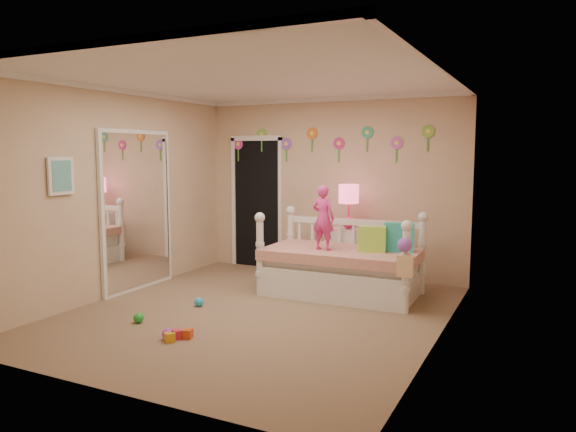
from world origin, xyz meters
The scene contains 18 objects.
floor centered at (0.00, 0.00, 0.00)m, with size 4.00×4.50×0.01m, color #7F684C.
ceiling centered at (0.00, 0.00, 2.60)m, with size 4.00×4.50×0.01m, color white.
back_wall centered at (0.00, 2.25, 1.30)m, with size 4.00×0.01×2.60m, color tan.
left_wall centered at (-2.00, 0.00, 1.30)m, with size 0.01×4.50×2.60m, color tan.
right_wall centered at (2.00, 0.00, 1.30)m, with size 0.01×4.50×2.60m, color tan.
crown_molding centered at (0.00, 0.00, 2.57)m, with size 4.00×4.50×0.06m, color white, non-canonical shape.
daybed centered at (0.57, 1.18, 0.53)m, with size 1.96×1.05×1.06m, color white, non-canonical shape.
pillow_turquoise centered at (1.27, 1.32, 0.77)m, with size 0.36×0.13×0.36m, color #26A3BE.
pillow_lime centered at (0.98, 1.16, 0.75)m, with size 0.34×0.12×0.32m, color #A1E144.
child centered at (0.38, 1.03, 1.00)m, with size 0.30×0.19×0.81m, color #EE3699.
nightstand centered at (0.40, 1.90, 0.38)m, with size 0.45×0.34×0.75m, color white.
table_lamp centered at (0.40, 1.90, 1.16)m, with size 0.28×0.28×0.62m.
closet_doorway centered at (-1.25, 2.23, 1.03)m, with size 0.90×0.04×2.07m, color black.
flower_decals centered at (-0.09, 2.24, 1.94)m, with size 3.40×0.02×0.50m, color #B2668C, non-canonical shape.
mirror_closet centered at (-1.96, 0.30, 1.05)m, with size 0.07×1.30×2.10m, color white.
wall_picture centered at (-1.97, -0.90, 1.55)m, with size 0.05×0.34×0.42m, color white.
hanging_bag centered at (1.50, 0.63, 0.65)m, with size 0.20×0.16×0.36m, color beige, non-canonical shape.
toy_scatter centered at (-0.59, -0.68, 0.06)m, with size 0.80×1.30×0.11m, color #996666, non-canonical shape.
Camera 1 is at (2.92, -5.18, 1.81)m, focal length 33.72 mm.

